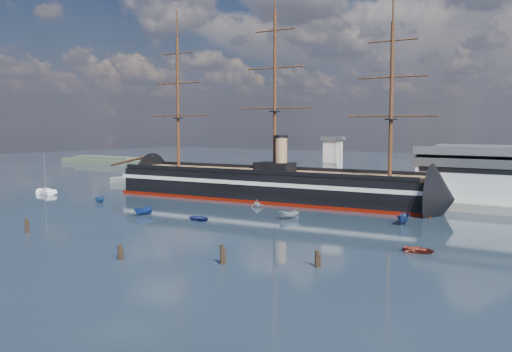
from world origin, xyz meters
The scene contains 17 objects.
ground centered at (0.00, 40.00, 0.00)m, with size 600.00×600.00×0.00m, color black.
quay centered at (10.00, 76.00, 0.00)m, with size 180.00×18.00×2.00m, color slate.
quay_tower centered at (3.00, 73.00, 9.75)m, with size 5.00×5.00×15.00m.
shoreline centered at (-139.23, 135.00, 1.45)m, with size 120.00×10.00×4.00m.
warship centered at (-11.36, 60.00, 4.04)m, with size 113.35×21.74×53.94m.
sailboat centered at (-70.81, 34.85, 0.76)m, with size 7.72×3.97×11.86m.
motorboat_a centered at (-18.45, 22.32, 0.00)m, with size 6.08×2.23×2.43m, color navy.
motorboat_b centered at (-3.58, 23.95, 0.00)m, with size 3.35×1.34×1.56m, color navy.
motorboat_c centered at (11.02, 36.51, 0.00)m, with size 5.61×2.06×2.25m, color gray.
motorboat_d centered at (-4.99, 47.75, 0.00)m, with size 5.56×2.41×2.04m, color silver.
motorboat_e centered at (44.67, 19.77, 0.00)m, with size 3.13×1.25×1.46m, color #953828.
motorboat_f centered at (33.62, 43.85, 0.00)m, with size 6.53×2.40×2.61m, color navy.
motorboat_g centered at (-43.50, 31.29, 0.00)m, with size 4.82×1.77×1.93m, color #245087.
piling_near_left centered at (-21.90, -4.65, 0.00)m, with size 0.64×0.64×3.36m, color black.
piling_near_mid centered at (9.10, -9.90, 0.00)m, with size 0.64×0.64×2.93m, color black.
piling_near_right centered at (23.53, -3.62, 0.00)m, with size 0.64×0.64×3.53m, color black.
piling_far_right centered at (35.72, 2.58, 0.00)m, with size 0.64×0.64×3.12m, color black.
Camera 1 is at (73.01, -67.93, 20.00)m, focal length 40.00 mm.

